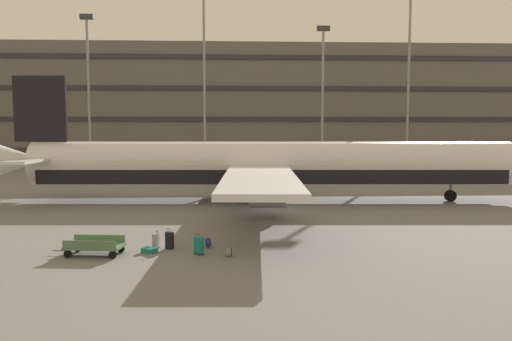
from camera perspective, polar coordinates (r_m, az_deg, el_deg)
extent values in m
plane|color=slate|center=(35.80, 1.98, -4.46)|extent=(600.00, 600.00, 0.00)
cube|color=#605B56|center=(87.13, -0.75, 7.39)|extent=(138.14, 20.08, 18.85)
cube|color=#2D2D33|center=(77.01, -0.50, 2.43)|extent=(136.76, 0.24, 0.70)
cube|color=#2D2D33|center=(76.93, -0.50, 5.94)|extent=(136.76, 0.24, 0.70)
cube|color=#2D2D33|center=(77.15, -0.51, 9.44)|extent=(136.76, 0.24, 0.70)
cube|color=#2D2D33|center=(77.64, -0.51, 12.91)|extent=(136.76, 0.24, 0.70)
cylinder|color=silver|center=(39.14, 1.80, 0.84)|extent=(37.51, 5.09, 3.41)
cube|color=black|center=(39.22, 1.80, -0.52)|extent=(36.01, 4.95, 1.09)
cone|color=silver|center=(43.31, -25.52, 1.10)|extent=(4.21, 2.91, 2.72)
cube|color=black|center=(42.51, -23.53, 6.50)|extent=(4.10, 0.54, 5.11)
cube|color=silver|center=(45.40, -21.28, 1.62)|extent=(2.03, 5.18, 0.20)
cube|color=silver|center=(39.45, -24.67, 1.03)|extent=(2.03, 5.18, 0.20)
cube|color=silver|center=(48.67, 0.27, 1.38)|extent=(5.10, 15.89, 0.36)
cube|color=silver|center=(29.62, 0.46, -1.02)|extent=(5.10, 15.89, 0.36)
cylinder|color=#9E9EA3|center=(45.96, 0.91, -0.39)|extent=(2.52, 1.98, 1.87)
cylinder|color=#9E9EA3|center=(32.59, 1.30, -2.65)|extent=(2.52, 1.98, 1.87)
cylinder|color=black|center=(42.32, 21.42, -2.72)|extent=(0.91, 0.39, 0.90)
cylinder|color=slate|center=(42.24, 21.45, -1.82)|extent=(0.20, 0.20, 1.34)
cylinder|color=black|center=(40.83, -0.37, -2.64)|extent=(0.91, 0.39, 0.90)
cylinder|color=slate|center=(40.75, -0.37, -1.70)|extent=(0.20, 0.20, 1.34)
cylinder|color=black|center=(37.96, -0.40, -3.23)|extent=(0.91, 0.39, 0.90)
cylinder|color=slate|center=(37.87, -0.40, -2.22)|extent=(0.20, 0.20, 1.34)
cylinder|color=gray|center=(73.52, -18.65, 8.22)|extent=(0.36, 0.36, 20.58)
cube|color=#333338|center=(74.90, -18.89, 16.37)|extent=(1.80, 0.50, 0.70)
cylinder|color=gray|center=(71.06, -5.96, 10.77)|extent=(0.36, 0.36, 25.98)
cylinder|color=gray|center=(71.83, 7.65, 8.01)|extent=(0.36, 0.36, 19.30)
cube|color=#333338|center=(73.03, 7.75, 15.87)|extent=(1.80, 0.50, 0.70)
cylinder|color=gray|center=(75.15, 17.10, 9.52)|extent=(0.36, 0.36, 24.05)
cube|color=#147266|center=(23.47, -6.57, -8.51)|extent=(0.50, 0.51, 0.78)
cylinder|color=#333338|center=(23.42, -6.93, -7.40)|extent=(0.02, 0.02, 0.13)
cylinder|color=#333338|center=(23.22, -6.52, -7.50)|extent=(0.02, 0.02, 0.13)
cube|color=black|center=(23.31, -6.72, -7.29)|extent=(0.19, 0.20, 0.02)
cylinder|color=black|center=(23.77, -6.66, -9.36)|extent=(0.05, 0.05, 0.05)
cylinder|color=black|center=(23.50, -6.07, -9.53)|extent=(0.05, 0.05, 0.05)
cylinder|color=black|center=(23.65, -7.04, -9.45)|extent=(0.05, 0.05, 0.05)
cylinder|color=black|center=(23.37, -6.45, -9.62)|extent=(0.05, 0.05, 0.05)
cube|color=#147266|center=(24.24, -12.14, -8.95)|extent=(0.80, 0.72, 0.22)
cube|color=black|center=(24.44, -12.79, -8.84)|extent=(0.14, 0.23, 0.02)
cube|color=black|center=(24.68, -9.89, -7.87)|extent=(0.45, 0.40, 0.78)
cylinder|color=#333338|center=(24.60, -10.20, -6.77)|extent=(0.02, 0.02, 0.18)
cylinder|color=#333338|center=(24.46, -9.83, -6.83)|extent=(0.02, 0.02, 0.18)
cube|color=black|center=(24.51, -10.02, -6.60)|extent=(0.19, 0.14, 0.02)
cylinder|color=black|center=(24.94, -10.01, -8.72)|extent=(0.04, 0.05, 0.05)
cylinder|color=black|center=(24.75, -9.47, -8.82)|extent=(0.04, 0.05, 0.05)
cylinder|color=black|center=(24.81, -10.29, -8.80)|extent=(0.04, 0.05, 0.05)
cylinder|color=black|center=(24.61, -9.75, -8.90)|extent=(0.04, 0.05, 0.05)
cube|color=gray|center=(24.95, -11.44, -7.88)|extent=(0.31, 0.40, 0.67)
cylinder|color=#333338|center=(24.74, -11.36, -7.05)|extent=(0.02, 0.02, 0.12)
cylinder|color=#333338|center=(24.93, -11.22, -6.95)|extent=(0.02, 0.02, 0.12)
cube|color=black|center=(24.82, -11.29, -6.86)|extent=(0.06, 0.20, 0.02)
cylinder|color=black|center=(24.93, -11.75, -8.76)|extent=(0.05, 0.03, 0.05)
cylinder|color=black|center=(25.20, -11.54, -8.60)|extent=(0.05, 0.03, 0.05)
cylinder|color=black|center=(24.86, -11.31, -8.78)|extent=(0.05, 0.03, 0.05)
cylinder|color=black|center=(25.13, -11.10, -8.63)|extent=(0.05, 0.03, 0.05)
ellipsoid|color=gray|center=(22.98, -3.19, -9.36)|extent=(0.37, 0.39, 0.43)
ellipsoid|color=gray|center=(22.94, -3.40, -9.55)|extent=(0.21, 0.24, 0.19)
torus|color=black|center=(22.94, -3.12, -8.81)|extent=(0.06, 0.07, 0.08)
cube|color=black|center=(22.96, -2.85, -9.37)|extent=(0.04, 0.04, 0.36)
cube|color=black|center=(23.11, -3.11, -9.28)|extent=(0.04, 0.04, 0.36)
ellipsoid|color=navy|center=(24.71, -5.48, -8.24)|extent=(0.35, 0.43, 0.51)
ellipsoid|color=navy|center=(24.69, -5.28, -8.43)|extent=(0.20, 0.28, 0.23)
torus|color=black|center=(24.67, -5.56, -7.63)|extent=(0.05, 0.08, 0.08)
cube|color=black|center=(24.85, -5.57, -8.17)|extent=(0.04, 0.04, 0.44)
cube|color=black|center=(24.67, -5.80, -8.27)|extent=(0.04, 0.04, 0.44)
cube|color=#4C724C|center=(24.37, -18.04, -8.27)|extent=(2.72, 1.57, 0.12)
cylinder|color=#4C4C51|center=(25.07, -21.58, -8.57)|extent=(0.70, 0.12, 0.05)
cube|color=#4C724C|center=(23.77, -18.61, -8.13)|extent=(2.46, 0.30, 0.40)
cube|color=#4C724C|center=(24.88, -17.53, -7.50)|extent=(2.46, 0.30, 0.40)
cylinder|color=black|center=(24.33, -20.82, -8.95)|extent=(0.37, 0.14, 0.36)
cylinder|color=black|center=(25.31, -19.78, -8.38)|extent=(0.37, 0.14, 0.36)
cylinder|color=black|center=(23.56, -16.14, -9.28)|extent=(0.37, 0.14, 0.36)
cylinder|color=black|center=(24.57, -15.27, -8.66)|extent=(0.37, 0.14, 0.36)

